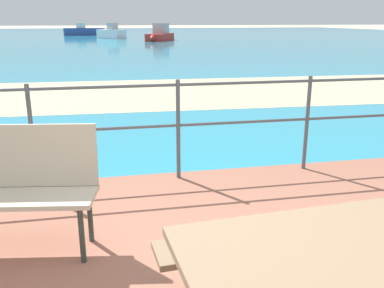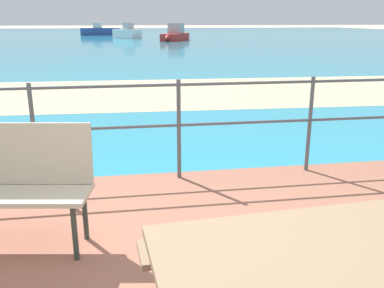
% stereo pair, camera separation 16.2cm
% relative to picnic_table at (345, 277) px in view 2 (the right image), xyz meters
% --- Properties ---
extents(sea_water, '(90.00, 90.00, 0.01)m').
position_rel_picnic_table_xyz_m(sea_water, '(-0.37, 40.37, -0.64)').
color(sea_water, teal).
rests_on(sea_water, ground).
extents(beach_strip, '(54.12, 6.29, 0.01)m').
position_rel_picnic_table_xyz_m(beach_strip, '(-0.37, 8.69, -0.64)').
color(beach_strip, tan).
rests_on(beach_strip, ground).
extents(picnic_table, '(1.78, 1.52, 0.76)m').
position_rel_picnic_table_xyz_m(picnic_table, '(0.00, 0.00, 0.00)').
color(picnic_table, '#7A6047').
rests_on(picnic_table, patio_paving).
extents(railing_fence, '(5.94, 0.04, 1.07)m').
position_rel_picnic_table_xyz_m(railing_fence, '(-0.37, 2.81, 0.09)').
color(railing_fence, '#4C5156').
rests_on(railing_fence, patio_paving).
extents(boat_near, '(2.82, 4.28, 1.41)m').
position_rel_picnic_table_xyz_m(boat_near, '(3.38, 34.14, -0.17)').
color(boat_near, red).
rests_on(boat_near, sea_water).
extents(boat_mid, '(2.83, 3.18, 1.40)m').
position_rel_picnic_table_xyz_m(boat_mid, '(-0.60, 39.15, -0.17)').
color(boat_mid, silver).
rests_on(boat_mid, sea_water).
extents(boat_far, '(4.79, 1.14, 1.33)m').
position_rel_picnic_table_xyz_m(boat_far, '(-3.21, 47.28, -0.19)').
color(boat_far, '#2D478C').
rests_on(boat_far, sea_water).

